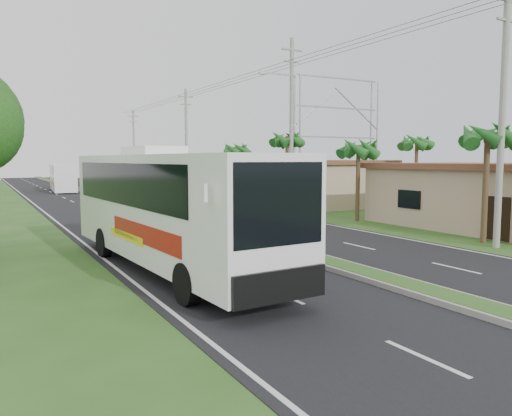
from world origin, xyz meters
TOP-DOWN VIEW (x-y plane):
  - ground at (0.00, 0.00)m, footprint 180.00×180.00m
  - road_asphalt at (0.00, 20.00)m, footprint 14.00×160.00m
  - median_strip at (0.00, 20.00)m, footprint 1.20×160.00m
  - lane_edge_left at (-6.70, 20.00)m, footprint 0.12×160.00m
  - lane_edge_right at (6.70, 20.00)m, footprint 0.12×160.00m
  - shop_near at (14.00, 6.00)m, footprint 8.60×12.60m
  - shop_mid at (14.00, 22.00)m, footprint 7.60×10.60m
  - shop_far at (14.00, 36.00)m, footprint 8.60×11.60m
  - palm_verge_a at (9.00, 3.00)m, footprint 2.40×2.40m
  - palm_verge_b at (9.40, 12.00)m, footprint 2.40×2.40m
  - palm_verge_c at (8.80, 19.00)m, footprint 2.40×2.40m
  - palm_verge_d at (9.30, 28.00)m, footprint 2.40×2.40m
  - palm_behind_shop at (17.50, 15.00)m, footprint 2.40×2.40m
  - utility_pole_a at (8.50, 2.00)m, footprint 1.60×0.28m
  - utility_pole_b at (8.47, 18.00)m, footprint 3.20×0.28m
  - utility_pole_c at (8.50, 38.00)m, footprint 1.60×0.28m
  - utility_pole_d at (8.50, 58.00)m, footprint 1.60×0.28m
  - billboard_lattice at (22.00, 30.00)m, footprint 10.18×1.18m
  - coach_bus_main at (-5.16, 4.66)m, footprint 3.46×13.09m
  - coach_bus_far at (-2.08, 50.37)m, footprint 3.17×10.92m
  - motorcyclist at (-1.05, 10.54)m, footprint 1.72×0.86m

SIDE VIEW (x-z plane):
  - ground at x=0.00m, z-range 0.00..0.00m
  - lane_edge_left at x=-6.70m, z-range 0.00..0.00m
  - lane_edge_right at x=6.70m, z-range 0.00..0.00m
  - road_asphalt at x=0.00m, z-range 0.00..0.02m
  - median_strip at x=0.00m, z-range 0.01..0.20m
  - motorcyclist at x=-1.05m, z-range -0.31..1.86m
  - shop_near at x=14.00m, z-range 0.02..3.54m
  - coach_bus_far at x=-2.08m, z-range 0.21..3.35m
  - shop_mid at x=14.00m, z-range 0.02..3.69m
  - shop_far at x=14.00m, z-range 0.02..3.84m
  - coach_bus_main at x=-5.16m, z-range 0.21..4.40m
  - palm_verge_b at x=9.40m, z-range 1.83..6.88m
  - palm_verge_d at x=9.30m, z-range 1.92..7.17m
  - palm_verge_a at x=9.00m, z-range 2.02..7.47m
  - palm_behind_shop at x=17.50m, z-range 2.11..7.76m
  - palm_verge_c at x=8.80m, z-range 2.20..8.05m
  - utility_pole_d at x=8.50m, z-range 0.17..10.67m
  - utility_pole_a at x=8.50m, z-range 0.17..11.17m
  - utility_pole_c at x=8.50m, z-range 0.17..11.17m
  - utility_pole_b at x=8.47m, z-range 0.26..12.26m
  - billboard_lattice at x=22.00m, z-range 0.79..12.86m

